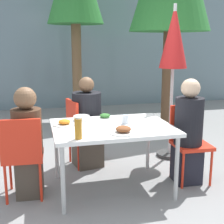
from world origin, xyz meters
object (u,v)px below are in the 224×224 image
object	(u,v)px
closed_umbrella	(174,44)
salad_bowl	(82,118)
person_right	(188,134)
drinking_cup	(125,119)
chair_far	(80,127)
person_left	(28,144)
chair_right	(189,137)
person_far	(87,125)
bottle	(78,128)
chair_left	(22,152)

from	to	relation	value
closed_umbrella	salad_bowl	bearing A→B (deg)	-160.31
person_right	drinking_cup	distance (m)	0.75
chair_far	drinking_cup	world-z (taller)	chair_far
person_left	drinking_cup	xyz separation A→B (m)	(1.05, -0.00, 0.21)
chair_far	drinking_cup	distance (m)	0.85
person_right	drinking_cup	world-z (taller)	person_right
chair_right	salad_bowl	xyz separation A→B (m)	(-1.22, 0.27, 0.23)
person_left	person_far	bearing A→B (deg)	46.06
person_far	person_right	bearing A→B (deg)	41.71
chair_right	drinking_cup	xyz separation A→B (m)	(-0.77, 0.01, 0.25)
bottle	salad_bowl	world-z (taller)	bottle
chair_right	person_right	world-z (taller)	person_right
chair_right	closed_umbrella	xyz separation A→B (m)	(0.10, 0.75, 1.05)
chair_left	drinking_cup	world-z (taller)	chair_left
closed_umbrella	salad_bowl	world-z (taller)	closed_umbrella
person_left	person_far	world-z (taller)	person_far
chair_right	person_right	distance (m)	0.11
chair_right	closed_umbrella	world-z (taller)	closed_umbrella
person_left	chair_right	world-z (taller)	person_left
chair_left	closed_umbrella	size ratio (longest dim) A/B	0.42
chair_far	person_far	distance (m)	0.10
chair_right	bottle	size ratio (longest dim) A/B	4.20
person_far	closed_umbrella	size ratio (longest dim) A/B	0.56
person_left	salad_bowl	xyz separation A→B (m)	(0.60, 0.25, 0.19)
salad_bowl	chair_right	bearing A→B (deg)	-12.50
person_far	salad_bowl	distance (m)	0.48
person_far	salad_bowl	bearing A→B (deg)	-29.27
person_far	chair_left	bearing A→B (deg)	-58.31
drinking_cup	chair_far	bearing A→B (deg)	119.84
chair_right	chair_far	xyz separation A→B (m)	(-1.18, 0.72, 0.00)
closed_umbrella	bottle	xyz separation A→B (m)	(-1.46, -1.17, -0.75)
chair_left	person_left	bearing A→B (deg)	57.98
person_right	person_left	bearing A→B (deg)	-0.50
person_left	chair_right	distance (m)	1.83
person_far	bottle	bearing A→B (deg)	-25.17
person_left	person_right	xyz separation A→B (m)	(1.77, -0.09, 0.01)
chair_right	person_left	bearing A→B (deg)	2.02
person_right	closed_umbrella	distance (m)	1.30
chair_far	bottle	distance (m)	1.20
person_left	person_far	size ratio (longest dim) A/B	0.99
chair_left	person_right	size ratio (longest dim) A/B	0.73
person_left	chair_left	bearing A→B (deg)	-122.02
person_right	salad_bowl	bearing A→B (deg)	-14.05
chair_far	chair_left	bearing A→B (deg)	-53.69
chair_far	drinking_cup	bearing A→B (deg)	17.99
closed_umbrella	drinking_cup	xyz separation A→B (m)	(-0.88, -0.73, -0.80)
person_right	chair_far	distance (m)	1.38
chair_left	bottle	xyz separation A→B (m)	(0.52, -0.36, 0.31)
closed_umbrella	bottle	distance (m)	2.01
person_left	salad_bowl	size ratio (longest dim) A/B	6.26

